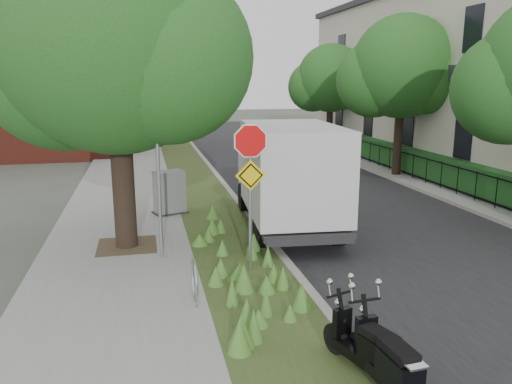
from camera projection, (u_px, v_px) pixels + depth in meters
ground at (322, 280)px, 10.35m from camera, size 120.00×120.00×0.00m
sidewalk_near at (125, 188)px, 18.93m from camera, size 3.50×60.00×0.12m
verge at (197, 184)px, 19.52m from camera, size 2.00×60.00×0.12m
kerb_near at (223, 183)px, 19.74m from camera, size 0.20×60.00×0.13m
road at (307, 181)px, 20.51m from camera, size 7.00×60.00×0.01m
kerb_far at (385, 176)px, 21.25m from camera, size 0.20×60.00×0.13m
footpath_far at (421, 174)px, 21.62m from camera, size 3.20×60.00×0.12m
street_tree_main at (112, 46)px, 11.13m from camera, size 6.21×5.54×7.66m
bare_post at (158, 171)px, 10.90m from camera, size 0.08×0.08×4.00m
bike_hoop at (195, 280)px, 9.09m from camera, size 0.06×0.78×0.77m
sign_assembly at (250, 168)px, 10.09m from camera, size 0.94×0.08×3.22m
fence_far at (401, 161)px, 21.27m from camera, size 0.04×24.00×1.00m
hedge_far at (416, 161)px, 21.42m from camera, size 1.00×24.00×1.10m
terrace_houses at (497, 77)px, 21.43m from camera, size 7.40×26.40×8.20m
brick_building at (32, 77)px, 28.30m from camera, size 9.40×10.40×8.30m
far_tree_b at (400, 72)px, 20.44m from camera, size 4.83×4.31×6.56m
far_tree_c at (330, 82)px, 28.14m from camera, size 4.37×3.89×5.93m
scooter_near at (371, 353)px, 6.70m from camera, size 0.64×1.51×0.74m
scooter_far at (390, 369)px, 6.30m from camera, size 0.42×1.63×0.78m
box_truck at (288, 172)px, 13.51m from camera, size 2.61×5.69×2.50m
utility_cabinet at (169, 193)px, 14.98m from camera, size 1.13×0.93×1.29m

